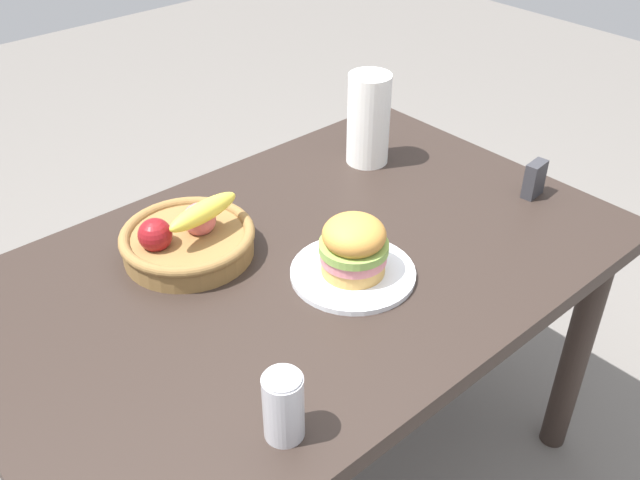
% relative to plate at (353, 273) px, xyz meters
% --- Properties ---
extents(ground_plane, '(8.00, 8.00, 0.00)m').
position_rel_plate_xyz_m(ground_plane, '(-0.04, 0.11, -0.76)').
color(ground_plane, slate).
extents(dining_table, '(1.40, 0.90, 0.75)m').
position_rel_plate_xyz_m(dining_table, '(-0.04, 0.11, -0.11)').
color(dining_table, '#2D231E').
rests_on(dining_table, ground_plane).
extents(plate, '(0.26, 0.26, 0.01)m').
position_rel_plate_xyz_m(plate, '(0.00, 0.00, 0.00)').
color(plate, white).
rests_on(plate, dining_table).
extents(sandwich, '(0.14, 0.14, 0.13)m').
position_rel_plate_xyz_m(sandwich, '(-0.00, 0.00, 0.07)').
color(sandwich, tan).
rests_on(sandwich, plate).
extents(soda_can, '(0.07, 0.07, 0.13)m').
position_rel_plate_xyz_m(soda_can, '(-0.37, -0.23, 0.06)').
color(soda_can, silver).
rests_on(soda_can, dining_table).
extents(fruit_basket, '(0.29, 0.29, 0.14)m').
position_rel_plate_xyz_m(fruit_basket, '(-0.21, 0.29, 0.04)').
color(fruit_basket, olive).
rests_on(fruit_basket, dining_table).
extents(paper_towel_roll, '(0.11, 0.11, 0.24)m').
position_rel_plate_xyz_m(paper_towel_roll, '(0.37, 0.33, 0.11)').
color(paper_towel_roll, white).
rests_on(paper_towel_roll, dining_table).
extents(napkin_holder, '(0.06, 0.04, 0.09)m').
position_rel_plate_xyz_m(napkin_holder, '(0.55, -0.06, 0.04)').
color(napkin_holder, '#333338').
rests_on(napkin_holder, dining_table).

